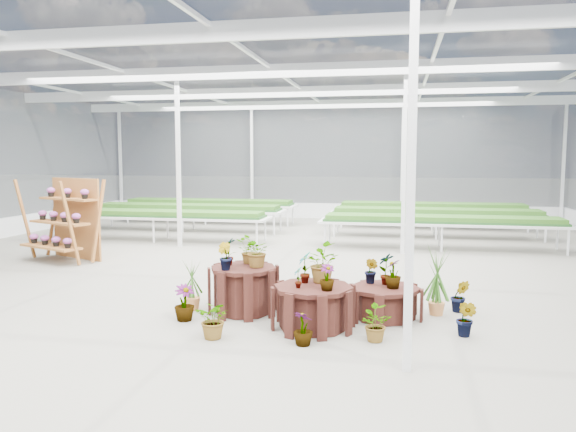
% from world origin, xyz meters
% --- Properties ---
extents(ground_plane, '(24.00, 24.00, 0.00)m').
position_xyz_m(ground_plane, '(0.00, 0.00, 0.00)').
color(ground_plane, gray).
rests_on(ground_plane, ground).
extents(greenhouse_shell, '(18.00, 24.00, 4.50)m').
position_xyz_m(greenhouse_shell, '(0.00, 0.00, 2.25)').
color(greenhouse_shell, white).
rests_on(greenhouse_shell, ground).
extents(steel_frame, '(18.00, 24.00, 4.50)m').
position_xyz_m(steel_frame, '(0.00, 0.00, 2.25)').
color(steel_frame, silver).
rests_on(steel_frame, ground).
extents(nursery_benches, '(16.00, 7.00, 0.84)m').
position_xyz_m(nursery_benches, '(0.00, 7.20, 0.42)').
color(nursery_benches, silver).
rests_on(nursery_benches, ground).
extents(plinth_tall, '(1.41, 1.41, 0.74)m').
position_xyz_m(plinth_tall, '(0.50, -2.02, 0.37)').
color(plinth_tall, '#351611').
rests_on(plinth_tall, ground).
extents(plinth_mid, '(1.51, 1.51, 0.62)m').
position_xyz_m(plinth_mid, '(1.70, -2.62, 0.31)').
color(plinth_mid, '#351611').
rests_on(plinth_mid, ground).
extents(plinth_low, '(1.22, 1.22, 0.49)m').
position_xyz_m(plinth_low, '(2.70, -1.92, 0.25)').
color(plinth_low, '#351611').
rests_on(plinth_low, ground).
extents(shelf_rack, '(2.07, 1.60, 1.95)m').
position_xyz_m(shelf_rack, '(-4.93, 1.46, 0.97)').
color(shelf_rack, '#945927').
rests_on(shelf_rack, ground).
extents(nursery_plants, '(4.56, 2.69, 1.25)m').
position_xyz_m(nursery_plants, '(1.40, -2.10, 0.54)').
color(nursery_plants, '#2A5519').
rests_on(nursery_plants, ground).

